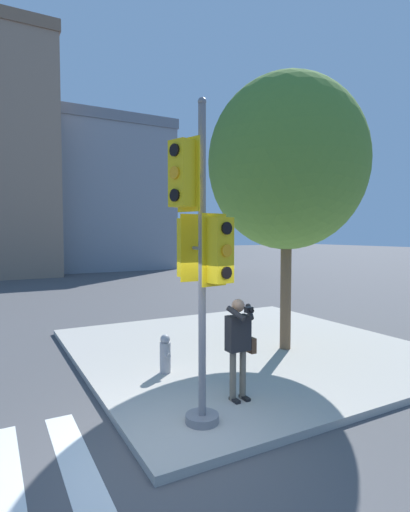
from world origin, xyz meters
TOP-DOWN VIEW (x-y plane):
  - ground_plane at (0.00, 0.00)m, footprint 160.00×160.00m
  - sidewalk_corner at (3.50, 3.50)m, footprint 8.00×8.00m
  - traffic_signal_pole at (0.54, 0.39)m, footprint 0.81×1.12m
  - person_photographer at (1.55, 0.85)m, footprint 0.58×0.54m
  - street_tree at (4.21, 2.82)m, footprint 3.77×3.77m
  - fire_hydrant at (0.96, 2.65)m, footprint 0.22×0.28m
  - building_right at (6.63, 30.38)m, footprint 10.45×10.07m

SIDE VIEW (x-z plane):
  - ground_plane at x=0.00m, z-range 0.00..0.00m
  - sidewalk_corner at x=3.50m, z-range 0.00..0.13m
  - fire_hydrant at x=0.96m, z-range 0.12..0.91m
  - person_photographer at x=1.55m, z-range 0.30..2.01m
  - traffic_signal_pole at x=0.54m, z-range 0.33..5.08m
  - street_tree at x=4.21m, z-range 1.33..7.91m
  - building_right at x=6.63m, z-range 0.01..12.30m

